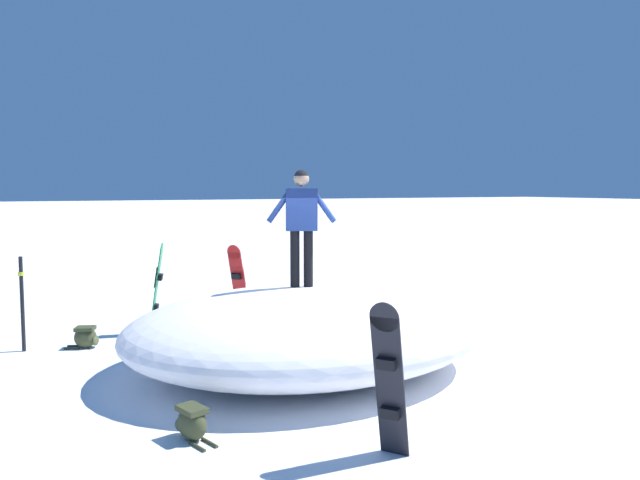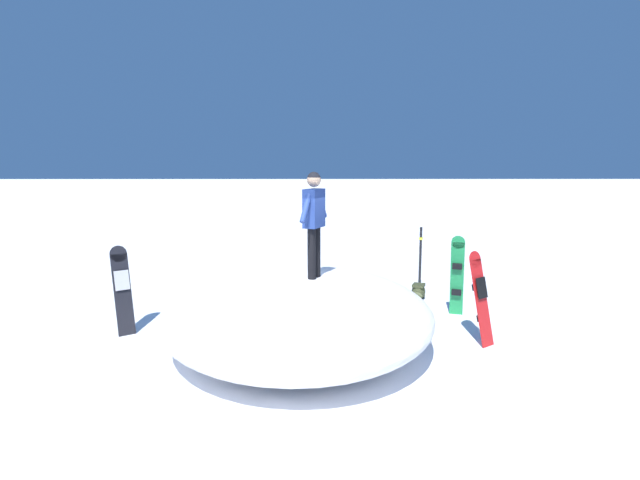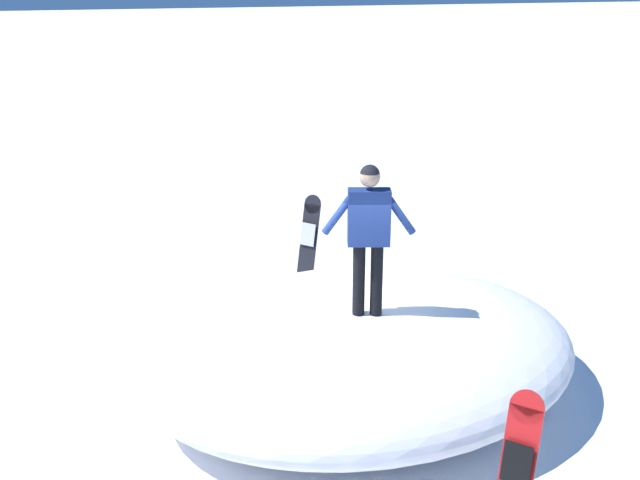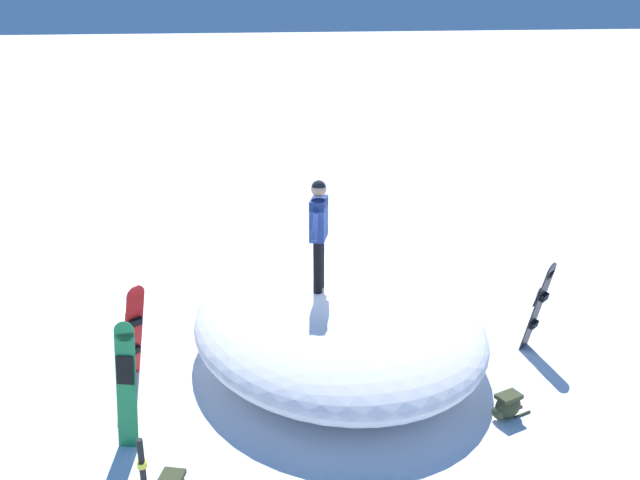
% 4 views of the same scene
% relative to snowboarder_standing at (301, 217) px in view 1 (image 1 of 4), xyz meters
% --- Properties ---
extents(ground, '(240.00, 240.00, 0.00)m').
position_rel_snowboarder_standing_xyz_m(ground, '(0.42, -0.62, -2.22)').
color(ground, white).
extents(snow_mound, '(5.71, 4.86, 1.17)m').
position_rel_snowboarder_standing_xyz_m(snow_mound, '(-0.05, -0.29, -1.64)').
color(snow_mound, white).
rests_on(snow_mound, ground).
extents(snowboarder_standing, '(1.00, 0.47, 1.75)m').
position_rel_snowboarder_standing_xyz_m(snowboarder_standing, '(0.00, 0.00, 0.00)').
color(snowboarder_standing, black).
rests_on(snowboarder_standing, snow_mound).
extents(snowboard_primary_upright, '(0.34, 0.34, 1.66)m').
position_rel_snowboarder_standing_xyz_m(snowboard_primary_upright, '(-1.58, 2.86, -1.36)').
color(snowboard_primary_upright, '#1E8C47').
rests_on(snowboard_primary_upright, ground).
extents(snowboard_secondary_upright, '(0.49, 0.47, 1.58)m').
position_rel_snowboarder_standing_xyz_m(snowboard_secondary_upright, '(-0.05, 2.82, -1.40)').
color(snowboard_secondary_upright, red).
rests_on(snowboard_secondary_upright, ground).
extents(snowboard_tertiary_upright, '(0.47, 0.45, 1.59)m').
position_rel_snowboarder_standing_xyz_m(snowboard_tertiary_upright, '(-0.64, -3.46, -1.40)').
color(snowboard_tertiary_upright, black).
rests_on(snowboard_tertiary_upright, ground).
extents(backpack_near, '(0.37, 0.63, 0.36)m').
position_rel_snowboarder_standing_xyz_m(backpack_near, '(-2.24, -2.13, -2.03)').
color(backpack_near, '#383D23').
rests_on(backpack_near, ground).
extents(backpack_far, '(0.58, 0.42, 0.36)m').
position_rel_snowboarder_standing_xyz_m(backpack_far, '(-2.85, 2.37, -2.04)').
color(backpack_far, '#383D23').
rests_on(backpack_far, ground).
extents(trail_marker_pole, '(0.10, 0.10, 1.55)m').
position_rel_snowboarder_standing_xyz_m(trail_marker_pole, '(-3.78, 2.59, -1.40)').
color(trail_marker_pole, black).
rests_on(trail_marker_pole, ground).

